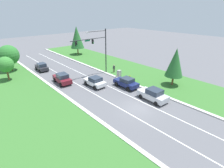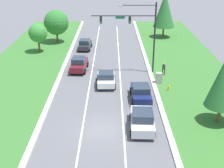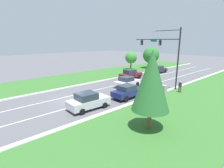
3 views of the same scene
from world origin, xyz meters
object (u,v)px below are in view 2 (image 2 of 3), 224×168
at_px(burgundy_sedan, 79,64).
at_px(utility_cabinet, 159,78).
at_px(oak_far_left_tree, 57,23).
at_px(silver_sedan, 143,120).
at_px(navy_sedan, 141,92).
at_px(traffic_signal_mast, 138,28).
at_px(fire_hydrant, 169,88).
at_px(oak_near_left_tree, 38,33).
at_px(conifer_near_right_tree, 165,10).
at_px(white_sedan, 106,78).
at_px(charcoal_sedan, 85,44).
at_px(pedestrian, 164,69).

distance_m(burgundy_sedan, utility_cabinet, 10.69).
bearing_deg(oak_far_left_tree, silver_sedan, -66.96).
bearing_deg(navy_sedan, silver_sedan, -94.57).
xyz_separation_m(traffic_signal_mast, fire_hydrant, (3.19, -5.74, -5.47)).
bearing_deg(traffic_signal_mast, oak_near_left_tree, 148.84).
relative_size(burgundy_sedan, navy_sedan, 1.04).
bearing_deg(burgundy_sedan, conifer_near_right_tree, 54.69).
xyz_separation_m(navy_sedan, oak_near_left_tree, (-14.11, 16.60, 2.16)).
xyz_separation_m(traffic_signal_mast, burgundy_sedan, (-7.37, 0.74, -4.91)).
relative_size(white_sedan, conifer_near_right_tree, 0.53).
height_order(navy_sedan, conifer_near_right_tree, conifer_near_right_tree).
bearing_deg(conifer_near_right_tree, charcoal_sedan, -151.30).
distance_m(utility_cabinet, oak_far_left_tree, 23.26).
bearing_deg(fire_hydrant, traffic_signal_mast, 119.08).
height_order(charcoal_sedan, oak_near_left_tree, oak_near_left_tree).
distance_m(traffic_signal_mast, oak_near_left_tree, 16.85).
bearing_deg(pedestrian, oak_near_left_tree, -19.23).
xyz_separation_m(silver_sedan, oak_near_left_tree, (-13.73, 22.36, 2.16)).
relative_size(traffic_signal_mast, oak_far_left_tree, 1.60).
bearing_deg(utility_cabinet, oak_near_left_tree, 143.51).
bearing_deg(oak_far_left_tree, conifer_near_right_tree, 10.78).
height_order(burgundy_sedan, navy_sedan, burgundy_sedan).
height_order(silver_sedan, pedestrian, silver_sedan).
bearing_deg(pedestrian, oak_far_left_tree, -34.50).
distance_m(white_sedan, conifer_near_right_tree, 24.25).
distance_m(burgundy_sedan, white_sedan, 6.05).
xyz_separation_m(charcoal_sedan, conifer_near_right_tree, (13.46, 7.37, 4.12)).
relative_size(silver_sedan, utility_cabinet, 3.37).
xyz_separation_m(burgundy_sedan, oak_far_left_tree, (-4.98, 13.40, 2.54)).
xyz_separation_m(burgundy_sedan, navy_sedan, (7.27, -8.74, -0.04)).
xyz_separation_m(silver_sedan, oak_far_left_tree, (-11.87, 27.91, 2.57)).
xyz_separation_m(fire_hydrant, conifer_near_right_tree, (2.88, 23.39, 4.57)).
relative_size(silver_sedan, charcoal_sedan, 1.07).
bearing_deg(utility_cabinet, oak_far_left_tree, 129.56).
bearing_deg(utility_cabinet, pedestrian, 69.74).
bearing_deg(utility_cabinet, fire_hydrant, -68.12).
bearing_deg(oak_near_left_tree, pedestrian, -28.97).
bearing_deg(charcoal_sedan, navy_sedan, -65.11).
bearing_deg(oak_near_left_tree, conifer_near_right_tree, 24.05).
relative_size(white_sedan, utility_cabinet, 3.10).
height_order(charcoal_sedan, fire_hydrant, charcoal_sedan).
xyz_separation_m(utility_cabinet, oak_far_left_tree, (-14.71, 17.81, 2.76)).
relative_size(white_sedan, oak_far_left_tree, 0.76).
bearing_deg(silver_sedan, charcoal_sedan, 108.50).
relative_size(traffic_signal_mast, pedestrian, 5.22).
bearing_deg(traffic_signal_mast, navy_sedan, -90.78).
height_order(pedestrian, conifer_near_right_tree, conifer_near_right_tree).
bearing_deg(oak_near_left_tree, oak_far_left_tree, 71.42).
bearing_deg(charcoal_sedan, conifer_near_right_tree, 31.89).
bearing_deg(oak_near_left_tree, silver_sedan, -58.44).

